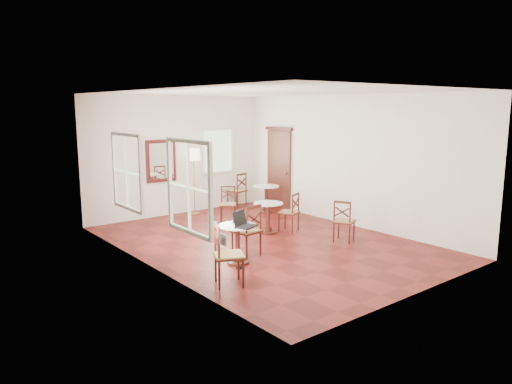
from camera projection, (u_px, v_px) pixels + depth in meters
ground at (265, 242)px, 9.80m from camera, size 7.00×7.00×0.00m
room_shell at (254, 149)px, 9.64m from camera, size 5.02×7.02×3.01m
cafe_table_near at (238, 240)px, 8.41m from camera, size 0.66×0.66×0.70m
cafe_table_mid at (268, 214)px, 10.45m from camera, size 0.64×0.64×0.68m
cafe_table_back at (266, 196)px, 12.50m from camera, size 0.67×0.67×0.71m
chair_near_a at (247, 231)px, 8.81m from camera, size 0.51×0.51×0.97m
chair_near_b at (227, 255)px, 7.37m from camera, size 0.60×0.60×0.97m
chair_mid_a at (290, 212)px, 10.62m from camera, size 0.52×0.52×0.86m
chair_mid_b at (344, 221)px, 9.79m from camera, size 0.53×0.53×0.87m
chair_back_a at (238, 190)px, 13.17m from camera, size 0.52×0.52×0.95m
chair_back_b at (228, 204)px, 11.55m from camera, size 0.55×0.55×0.85m
floor_lamp at (194, 159)px, 12.13m from camera, size 0.33×0.33×1.68m
laptop at (243, 223)px, 8.24m from camera, size 0.46×0.42×0.27m
mouse at (241, 225)px, 8.28m from camera, size 0.10×0.06×0.04m
navy_mug at (235, 220)px, 8.48m from camera, size 0.12×0.08×0.10m
water_glass at (241, 222)px, 8.32m from camera, size 0.07×0.07×0.11m
power_adapter at (240, 268)px, 8.19m from camera, size 0.11×0.07×0.04m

